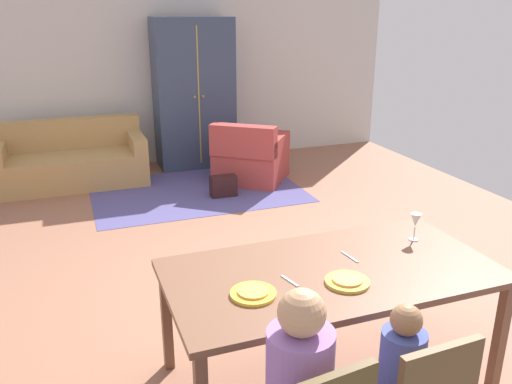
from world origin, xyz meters
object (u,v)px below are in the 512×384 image
(plate_near_man, at_px, (253,294))
(couch, at_px, (71,162))
(dining_table, at_px, (331,279))
(armchair, at_px, (250,158))
(wine_glass, at_px, (415,221))
(armoire, at_px, (194,94))
(handbag, at_px, (223,186))
(plate_near_child, at_px, (347,282))

(plate_near_man, relative_size, couch, 0.13)
(dining_table, height_order, armchair, armchair)
(wine_glass, height_order, armoire, armoire)
(armoire, bearing_deg, plate_near_man, -100.53)
(plate_near_man, height_order, couch, couch)
(dining_table, relative_size, couch, 1.04)
(wine_glass, distance_m, handbag, 3.40)
(plate_near_child, height_order, couch, couch)
(plate_near_child, height_order, armoire, armoire)
(armchair, relative_size, armoire, 0.57)
(wine_glass, height_order, handbag, wine_glass)
(plate_near_man, distance_m, armoire, 5.18)
(dining_table, distance_m, couch, 4.84)
(plate_near_child, relative_size, couch, 0.13)
(armchair, bearing_deg, wine_glass, -92.89)
(armoire, bearing_deg, dining_table, -94.70)
(plate_near_child, bearing_deg, armchair, 77.76)
(plate_near_man, height_order, armchair, armchair)
(plate_near_man, height_order, plate_near_child, same)
(plate_near_child, height_order, wine_glass, wine_glass)
(plate_near_man, bearing_deg, armchair, 70.58)
(wine_glass, relative_size, armchair, 0.16)
(plate_near_child, bearing_deg, couch, 105.70)
(armchair, distance_m, handbag, 0.72)
(plate_near_man, bearing_deg, plate_near_child, -6.38)
(couch, bearing_deg, wine_glass, -65.23)
(plate_near_child, xyz_separation_m, couch, (-1.35, 4.81, -0.47))
(wine_glass, distance_m, armchair, 3.80)
(dining_table, relative_size, plate_near_man, 7.81)
(dining_table, bearing_deg, armoire, 85.30)
(armoire, xyz_separation_m, handbag, (-0.03, -1.49, -0.92))
(armchair, bearing_deg, plate_near_child, -102.24)
(dining_table, xyz_separation_m, plate_near_child, (0.00, -0.18, 0.07))
(handbag, bearing_deg, couch, 146.15)
(couch, bearing_deg, armoire, 10.65)
(plate_near_child, relative_size, armchair, 0.21)
(couch, relative_size, armchair, 1.57)
(dining_table, height_order, armoire, armoire)
(armchair, xyz_separation_m, armoire, (-0.48, 1.03, 0.73))
(couch, bearing_deg, plate_near_man, -80.26)
(dining_table, xyz_separation_m, wine_glass, (0.70, 0.18, 0.20))
(armoire, bearing_deg, armchair, -64.89)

